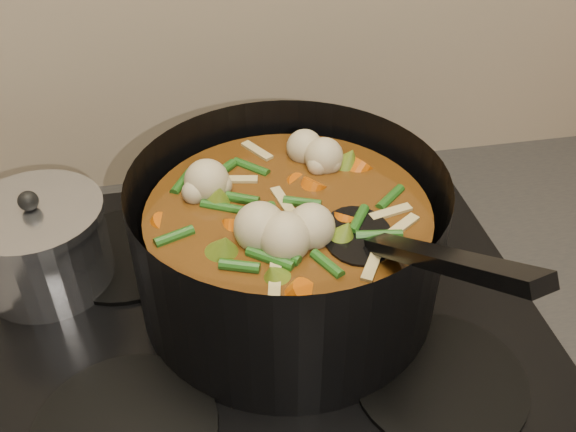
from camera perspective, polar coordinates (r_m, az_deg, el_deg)
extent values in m
cube|color=black|center=(0.78, -1.80, -10.74)|extent=(2.64, 0.64, 0.05)
cube|color=black|center=(0.76, -1.85, -9.01)|extent=(0.62, 0.54, 0.02)
cylinder|color=black|center=(0.67, -14.31, -17.95)|extent=(0.18, 0.18, 0.01)
cylinder|color=black|center=(0.70, 13.34, -13.95)|extent=(0.18, 0.18, 0.01)
cylinder|color=black|center=(0.84, -14.12, -3.23)|extent=(0.18, 0.18, 0.01)
cylinder|color=black|center=(0.87, 7.19, -0.71)|extent=(0.18, 0.18, 0.01)
cylinder|color=black|center=(0.71, 0.00, -2.21)|extent=(0.36, 0.36, 0.17)
cylinder|color=black|center=(0.77, 0.00, -6.68)|extent=(0.33, 0.33, 0.01)
cylinder|color=#572A0F|center=(0.72, 0.00, -3.05)|extent=(0.31, 0.31, 0.12)
cylinder|color=#C95609|center=(0.69, 3.67, 0.79)|extent=(0.03, 0.04, 0.03)
cylinder|color=#C95609|center=(0.75, 1.93, 3.98)|extent=(0.05, 0.04, 0.03)
cylinder|color=#C95609|center=(0.76, -6.02, 4.31)|extent=(0.05, 0.05, 0.03)
cylinder|color=#C95609|center=(0.68, -5.18, -0.45)|extent=(0.04, 0.04, 0.03)
cylinder|color=#C95609|center=(0.61, -2.31, -5.12)|extent=(0.04, 0.04, 0.03)
cylinder|color=#C95609|center=(0.66, 2.85, -1.29)|extent=(0.05, 0.05, 0.03)
cylinder|color=#C95609|center=(0.71, 6.22, 1.59)|extent=(0.04, 0.04, 0.03)
cylinder|color=#C95609|center=(0.78, 1.63, 5.53)|extent=(0.04, 0.04, 0.03)
cylinder|color=#C95609|center=(0.72, -3.86, 2.33)|extent=(0.05, 0.05, 0.03)
sphere|color=tan|center=(0.69, 5.80, 2.02)|extent=(0.05, 0.05, 0.05)
sphere|color=tan|center=(0.74, -0.18, 4.70)|extent=(0.05, 0.05, 0.05)
sphere|color=tan|center=(0.69, -5.89, 1.79)|extent=(0.05, 0.05, 0.05)
sphere|color=tan|center=(0.62, -1.77, -2.41)|extent=(0.05, 0.05, 0.05)
sphere|color=tan|center=(0.66, 5.65, -0.19)|extent=(0.05, 0.05, 0.05)
sphere|color=tan|center=(0.73, 3.09, 4.19)|extent=(0.05, 0.05, 0.05)
cone|color=olive|center=(0.61, 3.16, -4.20)|extent=(0.05, 0.05, 0.04)
cone|color=olive|center=(0.72, 7.13, 2.84)|extent=(0.05, 0.05, 0.04)
cone|color=olive|center=(0.75, -3.33, 4.98)|extent=(0.05, 0.05, 0.04)
cone|color=olive|center=(0.65, -7.45, -1.62)|extent=(0.05, 0.05, 0.04)
cone|color=olive|center=(0.62, 4.90, -3.58)|extent=(0.05, 0.05, 0.04)
cylinder|color=#1F581A|center=(0.72, 2.32, 2.89)|extent=(0.01, 0.04, 0.01)
cylinder|color=#1F581A|center=(0.78, -1.66, 5.95)|extent=(0.04, 0.04, 0.01)
cylinder|color=#1F581A|center=(0.73, -6.22, 3.32)|extent=(0.05, 0.02, 0.01)
cylinder|color=#1F581A|center=(0.67, -6.11, 0.05)|extent=(0.03, 0.05, 0.01)
cylinder|color=#1F581A|center=(0.65, -2.51, -1.52)|extent=(0.03, 0.05, 0.01)
cylinder|color=#1F581A|center=(0.60, 2.31, -5.87)|extent=(0.05, 0.02, 0.01)
cylinder|color=#1F581A|center=(0.65, 7.07, -1.98)|extent=(0.04, 0.04, 0.01)
cylinder|color=#1F581A|center=(0.70, 5.88, 1.58)|extent=(0.01, 0.05, 0.01)
cylinder|color=#1F581A|center=(0.72, 2.22, 2.93)|extent=(0.04, 0.04, 0.01)
cylinder|color=#1F581A|center=(0.78, -1.90, 5.92)|extent=(0.05, 0.02, 0.01)
cylinder|color=#1F581A|center=(0.73, -6.35, 3.22)|extent=(0.03, 0.05, 0.01)
cylinder|color=#1F581A|center=(0.67, -6.09, -0.06)|extent=(0.03, 0.05, 0.01)
cylinder|color=#1F581A|center=(0.65, -2.40, -1.56)|extent=(0.05, 0.02, 0.01)
cylinder|color=#1F581A|center=(0.60, 2.62, -5.82)|extent=(0.04, 0.04, 0.01)
cylinder|color=#1F581A|center=(0.65, 7.17, -1.85)|extent=(0.01, 0.05, 0.01)
cube|color=tan|center=(0.71, -6.17, 2.44)|extent=(0.05, 0.01, 0.00)
cube|color=tan|center=(0.64, -5.02, -2.70)|extent=(0.02, 0.05, 0.00)
cube|color=tan|center=(0.63, 3.98, -3.23)|extent=(0.05, 0.04, 0.00)
cube|color=tan|center=(0.70, 6.66, 1.76)|extent=(0.04, 0.04, 0.00)
cube|color=tan|center=(0.75, 0.40, 4.68)|extent=(0.03, 0.05, 0.00)
cube|color=tan|center=(0.71, -6.34, 2.24)|extent=(0.05, 0.02, 0.00)
cube|color=tan|center=(0.63, -4.72, -2.87)|extent=(0.01, 0.05, 0.00)
ellipsoid|color=black|center=(0.65, 6.18, -1.85)|extent=(0.08, 0.10, 0.01)
cube|color=black|center=(0.55, 13.68, -3.82)|extent=(0.08, 0.20, 0.12)
cylinder|color=silver|center=(0.81, -20.93, -2.74)|extent=(0.15, 0.15, 0.10)
cylinder|color=silver|center=(0.78, -21.80, 0.24)|extent=(0.16, 0.16, 0.01)
sphere|color=black|center=(0.77, -22.10, 1.25)|extent=(0.02, 0.02, 0.02)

